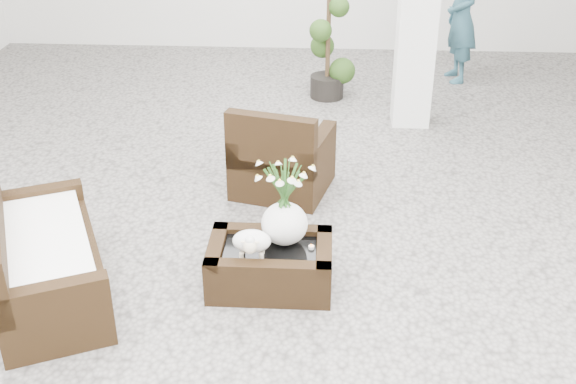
# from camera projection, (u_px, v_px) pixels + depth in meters

# --- Properties ---
(ground) EXTENTS (11.00, 11.00, 0.00)m
(ground) POSITION_uv_depth(u_px,v_px,m) (289.00, 255.00, 5.73)
(ground) COLOR gray
(ground) RESTS_ON ground
(coffee_table) EXTENTS (0.90, 0.60, 0.31)m
(coffee_table) POSITION_uv_depth(u_px,v_px,m) (270.00, 267.00, 5.30)
(coffee_table) COLOR black
(coffee_table) RESTS_ON ground
(sheep_figurine) EXTENTS (0.28, 0.23, 0.21)m
(sheep_figurine) POSITION_uv_depth(u_px,v_px,m) (252.00, 243.00, 5.10)
(sheep_figurine) COLOR white
(sheep_figurine) RESTS_ON coffee_table
(planter_narcissus) EXTENTS (0.44, 0.44, 0.80)m
(planter_narcissus) POSITION_uv_depth(u_px,v_px,m) (284.00, 194.00, 5.12)
(planter_narcissus) COLOR white
(planter_narcissus) RESTS_ON coffee_table
(tealight) EXTENTS (0.04, 0.04, 0.03)m
(tealight) POSITION_uv_depth(u_px,v_px,m) (311.00, 247.00, 5.22)
(tealight) COLOR white
(tealight) RESTS_ON coffee_table
(armchair) EXTENTS (0.97, 0.95, 0.86)m
(armchair) POSITION_uv_depth(u_px,v_px,m) (283.00, 147.00, 6.51)
(armchair) COLOR black
(armchair) RESTS_ON ground
(loveseat) EXTENTS (1.26, 1.64, 0.79)m
(loveseat) POSITION_uv_depth(u_px,v_px,m) (44.00, 248.00, 5.08)
(loveseat) COLOR black
(loveseat) RESTS_ON ground
(topiary) EXTENTS (0.45, 0.45, 1.68)m
(topiary) POSITION_uv_depth(u_px,v_px,m) (328.00, 29.00, 8.41)
(topiary) COLOR #233E13
(topiary) RESTS_ON ground
(shopper) EXTENTS (0.49, 0.65, 1.64)m
(shopper) POSITION_uv_depth(u_px,v_px,m) (462.00, 17.00, 8.97)
(shopper) COLOR #2C5462
(shopper) RESTS_ON ground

